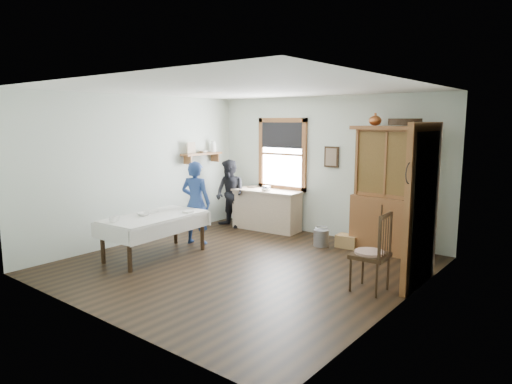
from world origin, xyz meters
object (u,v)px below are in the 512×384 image
(work_counter, at_px, (267,210))
(dining_table, at_px, (155,236))
(china_hutch, at_px, (389,190))
(spindle_chair, at_px, (370,252))
(figure_dark, at_px, (230,196))
(pail, at_px, (321,238))
(woman_blue, at_px, (196,206))
(wicker_basket, at_px, (348,241))

(work_counter, height_order, dining_table, work_counter)
(china_hutch, height_order, spindle_chair, china_hutch)
(dining_table, xyz_separation_m, figure_dark, (-0.41, 2.34, 0.32))
(work_counter, distance_m, figure_dark, 0.83)
(pail, distance_m, woman_blue, 2.34)
(woman_blue, xyz_separation_m, figure_dark, (-0.37, 1.35, -0.04))
(pail, bearing_deg, wicker_basket, 26.81)
(china_hutch, relative_size, figure_dark, 1.62)
(work_counter, xyz_separation_m, china_hutch, (2.59, 0.02, 0.66))
(dining_table, bearing_deg, figure_dark, 99.99)
(dining_table, bearing_deg, wicker_basket, 47.64)
(dining_table, xyz_separation_m, pail, (1.84, 2.27, -0.20))
(china_hutch, distance_m, wicker_basket, 1.17)
(spindle_chair, height_order, woman_blue, woman_blue)
(wicker_basket, height_order, woman_blue, woman_blue)
(dining_table, bearing_deg, pail, 50.92)
(work_counter, height_order, wicker_basket, work_counter)
(china_hutch, height_order, woman_blue, china_hutch)
(work_counter, bearing_deg, dining_table, -101.66)
(figure_dark, bearing_deg, dining_table, -70.82)
(woman_blue, bearing_deg, figure_dark, -94.28)
(dining_table, xyz_separation_m, spindle_chair, (3.46, 0.76, 0.19))
(wicker_basket, xyz_separation_m, figure_dark, (-2.67, -0.14, 0.55))
(wicker_basket, bearing_deg, figure_dark, -177.00)
(china_hutch, distance_m, pail, 1.47)
(spindle_chair, bearing_deg, figure_dark, 153.34)
(spindle_chair, height_order, figure_dark, figure_dark)
(wicker_basket, bearing_deg, dining_table, -132.36)
(dining_table, height_order, pail, dining_table)
(spindle_chair, bearing_deg, woman_blue, 171.81)
(china_hutch, relative_size, wicker_basket, 5.65)
(work_counter, distance_m, china_hutch, 2.67)
(china_hutch, relative_size, woman_blue, 1.53)
(pail, height_order, woman_blue, woman_blue)
(work_counter, bearing_deg, spindle_chair, -36.10)
(pail, bearing_deg, china_hutch, 21.13)
(dining_table, height_order, figure_dark, figure_dark)
(wicker_basket, bearing_deg, china_hutch, 17.14)
(dining_table, relative_size, woman_blue, 1.23)
(spindle_chair, xyz_separation_m, woman_blue, (-3.50, 0.23, 0.17))
(work_counter, distance_m, dining_table, 2.68)
(figure_dark, bearing_deg, china_hutch, 15.00)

